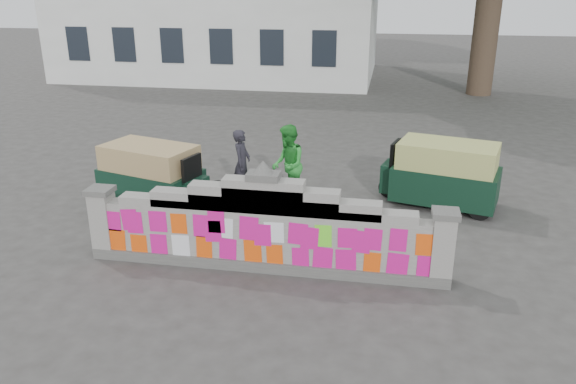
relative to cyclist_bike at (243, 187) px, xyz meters
name	(u,v)px	position (x,y,z in m)	size (l,w,h in m)	color
ground	(265,268)	(1.13, -2.82, -0.45)	(100.00, 100.00, 0.00)	#383533
parapet_wall	(264,230)	(1.13, -2.82, 0.30)	(6.48, 0.44, 2.01)	#4C4C49
cyclist_bike	(243,187)	(0.00, 0.00, 0.00)	(0.60, 1.72, 0.90)	black
cyclist_rider	(242,174)	(0.00, 0.00, 0.31)	(0.56, 0.37, 1.53)	#232129
pedestrian	(288,165)	(0.97, 0.35, 0.47)	(0.89, 0.70, 1.84)	green
rickshaw_left	(153,175)	(-1.97, -0.34, 0.28)	(2.64, 1.76, 1.42)	black
rickshaw_right	(443,173)	(4.42, 0.87, 0.31)	(2.74, 1.77, 1.47)	black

